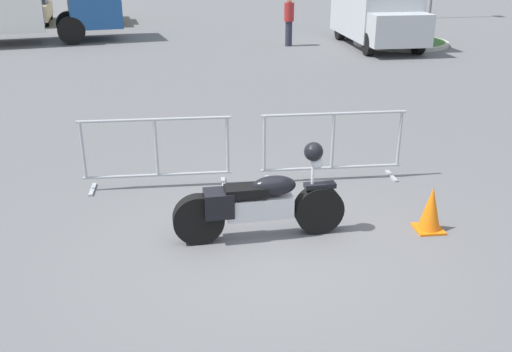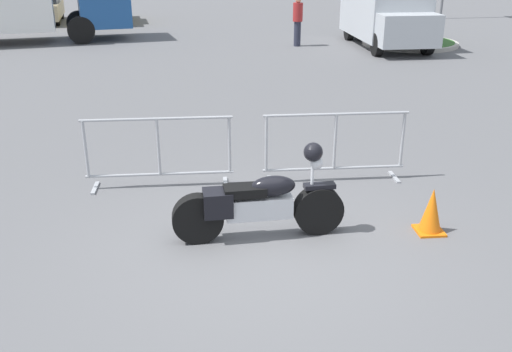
% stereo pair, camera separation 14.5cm
% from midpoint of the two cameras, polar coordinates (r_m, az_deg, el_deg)
% --- Properties ---
extents(ground_plane, '(120.00, 120.00, 0.00)m').
position_cam_midpoint_polar(ground_plane, '(6.79, 0.49, -7.46)').
color(ground_plane, '#5B5B5E').
extents(motorcycle, '(2.11, 0.36, 1.19)m').
position_cam_midpoint_polar(motorcycle, '(6.89, -0.23, -2.76)').
color(motorcycle, black).
rests_on(motorcycle, ground).
extents(crowd_barrier_near, '(2.17, 0.45, 1.07)m').
position_cam_midpoint_polar(crowd_barrier_near, '(8.41, -10.40, 2.33)').
color(crowd_barrier_near, '#9EA0A5').
rests_on(crowd_barrier_near, ground).
extents(crowd_barrier_far, '(2.17, 0.45, 1.07)m').
position_cam_midpoint_polar(crowd_barrier_far, '(8.62, 7.18, 3.03)').
color(crowd_barrier_far, '#9EA0A5').
rests_on(crowd_barrier_far, ground).
extents(delivery_van, '(2.12, 5.06, 2.31)m').
position_cam_midpoint_polar(delivery_van, '(21.00, 11.76, 16.01)').
color(delivery_van, '#B2B7BC').
rests_on(delivery_van, ground).
extents(parked_car_tan, '(2.21, 4.22, 1.37)m').
position_cam_midpoint_polar(parked_car_tan, '(28.51, -21.77, 15.38)').
color(parked_car_tan, tan).
rests_on(parked_car_tan, ground).
extents(parked_car_yellow, '(2.28, 4.35, 1.41)m').
position_cam_midpoint_polar(parked_car_yellow, '(27.91, -15.72, 16.02)').
color(parked_car_yellow, yellow).
rests_on(parked_car_yellow, ground).
extents(pedestrian, '(0.45, 0.45, 1.69)m').
position_cam_midpoint_polar(pedestrian, '(20.56, 3.11, 15.39)').
color(pedestrian, '#262838').
rests_on(pedestrian, ground).
extents(planter_island, '(3.34, 3.34, 1.25)m').
position_cam_midpoint_polar(planter_island, '(21.66, 13.80, 13.85)').
color(planter_island, '#ADA89E').
rests_on(planter_island, ground).
extents(traffic_cone, '(0.34, 0.34, 0.59)m').
position_cam_midpoint_polar(traffic_cone, '(7.43, 16.55, -3.22)').
color(traffic_cone, orange).
rests_on(traffic_cone, ground).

